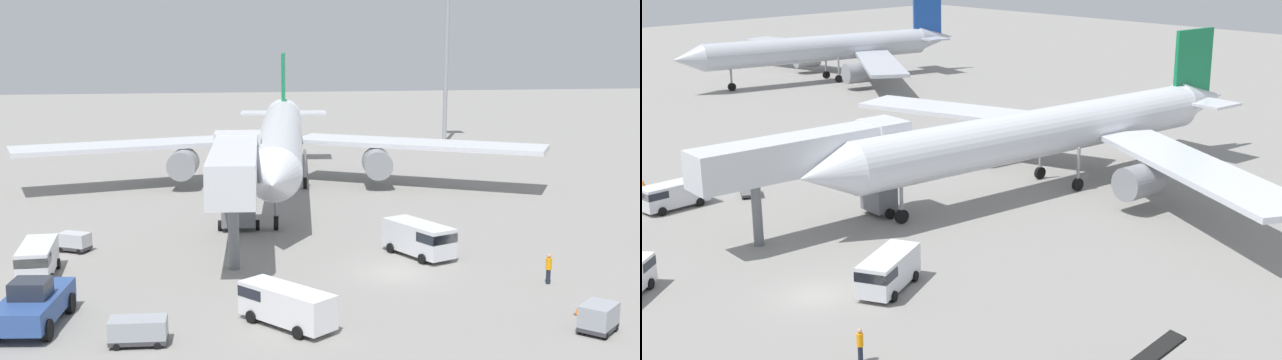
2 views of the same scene
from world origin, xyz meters
The scene contains 9 objects.
ground_plane centered at (0.00, 0.00, 0.00)m, with size 300.00×300.00×0.00m, color gray.
airplane_at_gate centered at (-4.71, 28.82, 4.83)m, with size 50.78×48.35×12.29m.
jet_bridge centered at (-9.66, 7.54, 5.58)m, with size 4.37×17.13×7.46m.
service_van_mid_center centered at (2.51, 3.76, 1.29)m, with size 4.23×5.76×2.27m.
service_van_mid_left centered at (-22.09, 2.09, 1.20)m, with size 2.38×5.45×2.10m.
baggage_cart_mid_right centered at (-20.75, 8.16, 0.74)m, with size 2.38×2.02×1.32m.
ground_crew_worker_midground centered at (8.65, -3.27, 0.99)m, with size 0.46×0.46×1.87m.
safety_cone_alpha centered at (-29.89, 3.26, 0.29)m, with size 0.38×0.38×0.58m.
airplane_background centered at (-62.53, 47.57, 4.61)m, with size 46.57×44.04×11.54m.
Camera 2 is at (41.15, -28.17, 21.59)m, focal length 48.82 mm.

